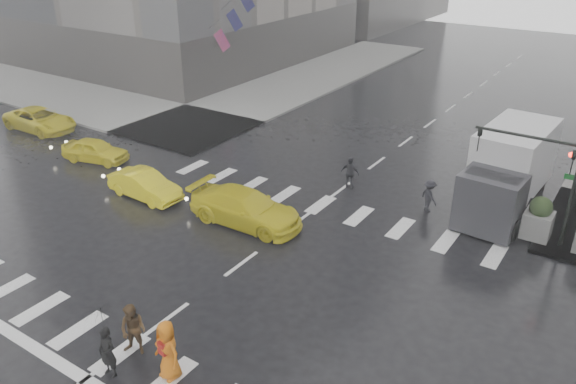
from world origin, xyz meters
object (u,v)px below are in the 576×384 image
Objects in this scene: pedestrian_brown at (133,330)px; box_truck at (508,169)px; taxi_mid at (145,185)px; traffic_signal_pole at (549,170)px; pedestrian_orange at (168,350)px; taxi_front at (95,150)px.

box_truck reaches higher than pedestrian_brown.
pedestrian_brown reaches higher than taxi_mid.
traffic_signal_pole is at bearing 39.62° from pedestrian_brown.
pedestrian_orange is 16.95m from box_truck.
traffic_signal_pole is at bearing -46.55° from box_truck.
pedestrian_orange is at bearing -137.35° from taxi_front.
box_truck is at bearing 130.09° from traffic_signal_pole.
traffic_signal_pole reaches higher than pedestrian_brown.
taxi_mid is at bearing -121.38° from taxi_front.
taxi_mid is 16.67m from box_truck.
traffic_signal_pole is 2.59× the size of pedestrian_brown.
pedestrian_orange is 17.71m from taxi_front.
pedestrian_orange is 12.17m from taxi_mid.
traffic_signal_pole is at bearing 71.87° from pedestrian_orange.
traffic_signal_pole is 17.60m from taxi_mid.
pedestrian_orange is at bearing -117.09° from traffic_signal_pole.
traffic_signal_pole is 2.36× the size of pedestrian_orange.
taxi_front is 21.15m from box_truck.
pedestrian_orange is 0.28× the size of box_truck.
box_truck is at bearing 81.29° from pedestrian_orange.
taxi_front is at bearing -168.99° from traffic_signal_pole.
pedestrian_brown is at bearing -175.91° from pedestrian_orange.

